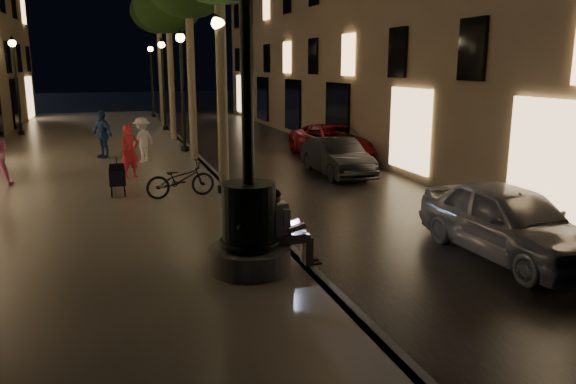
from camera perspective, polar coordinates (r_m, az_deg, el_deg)
name	(u,v)px	position (r m, az deg, el deg)	size (l,w,h in m)	color
ground	(196,159)	(22.32, -9.33, 3.30)	(120.00, 120.00, 0.00)	black
cobble_lane	(270,155)	(22.93, -1.88, 3.74)	(6.00, 45.00, 0.02)	black
promenade	(88,162)	(22.10, -19.66, 2.90)	(8.00, 45.00, 0.20)	slate
curb_strip	(196,157)	(22.30, -9.34, 3.56)	(0.25, 45.00, 0.20)	#59595B
fountain_lamppost	(249,212)	(9.36, -3.98, -2.03)	(1.40, 1.40, 5.21)	#59595B
seated_man_laptop	(284,225)	(9.59, -0.39, -3.41)	(1.01, 0.34, 1.38)	tan
tree_third	(168,7)	(27.07, -12.10, 17.86)	(3.00, 3.00, 7.20)	#6B604C
tree_far	(158,12)	(33.06, -13.07, 17.35)	(3.00, 3.00, 7.50)	#6B604C
lamp_curb_a	(220,79)	(15.07, -6.95, 11.28)	(0.36, 0.36, 4.81)	black
lamp_curb_b	(182,75)	(22.98, -10.75, 11.63)	(0.36, 0.36, 4.81)	black
lamp_curb_c	(163,72)	(30.94, -12.60, 11.78)	(0.36, 0.36, 4.81)	black
lamp_curb_d	(152,71)	(38.91, -13.70, 11.86)	(0.36, 0.36, 4.81)	black
lamp_left_c	(15,73)	(31.11, -25.97, 10.82)	(0.36, 0.36, 4.81)	black
stroller	(117,177)	(15.61, -16.95, 1.50)	(0.42, 0.98, 1.00)	black
car_front	(509,221)	(11.46, 21.57, -2.78)	(1.67, 4.14, 1.41)	#A2A4A9
car_second	(337,157)	(18.74, 4.98, 3.56)	(1.31, 3.77, 1.24)	black
car_third	(333,142)	(22.17, 4.64, 5.11)	(2.22, 4.80, 1.34)	maroon
pedestrian_red	(130,151)	(17.92, -15.76, 4.00)	(0.60, 0.39, 1.64)	red
pedestrian_white	(142,140)	(20.75, -14.59, 5.16)	(1.04, 0.60, 1.61)	white
pedestrian_blue	(102,134)	(22.14, -18.34, 5.60)	(1.04, 0.43, 1.78)	navy
bicycle	(180,179)	(14.98, -10.87, 1.27)	(0.63, 1.81, 0.95)	black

